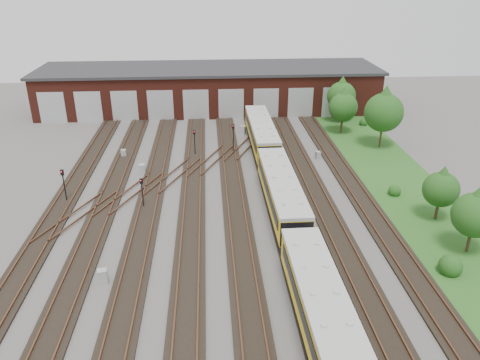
{
  "coord_description": "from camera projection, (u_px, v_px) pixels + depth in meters",
  "views": [
    {
      "loc": [
        -0.24,
        -31.08,
        20.16
      ],
      "look_at": [
        2.5,
        8.45,
        2.0
      ],
      "focal_mm": 35.0,
      "sensor_mm": 36.0,
      "label": 1
    }
  ],
  "objects": [
    {
      "name": "track_network",
      "position": [
        213.0,
        244.0,
        37.08
      ],
      "size": [
        30.4,
        70.0,
        0.33
      ],
      "color": "black",
      "rests_on": "ground"
    },
    {
      "name": "relay_cabinet_0",
      "position": [
        103.0,
        277.0,
        32.44
      ],
      "size": [
        0.74,
        0.65,
        1.09
      ],
      "primitive_type": "cube",
      "rotation": [
        0.0,
        0.0,
        0.18
      ],
      "color": "#9B9EA0",
      "rests_on": "ground"
    },
    {
      "name": "relay_cabinet_1",
      "position": [
        124.0,
        153.0,
        54.02
      ],
      "size": [
        0.57,
        0.48,
        0.92
      ],
      "primitive_type": "cube",
      "rotation": [
        0.0,
        0.0,
        -0.04
      ],
      "color": "#9B9EA0",
      "rests_on": "ground"
    },
    {
      "name": "signal_mast_0",
      "position": [
        64.0,
        181.0,
        43.13
      ],
      "size": [
        0.32,
        0.3,
        3.25
      ],
      "rotation": [
        0.0,
        0.0,
        -0.24
      ],
      "color": "black",
      "rests_on": "ground"
    },
    {
      "name": "grass_verge",
      "position": [
        403.0,
        187.0,
        46.85
      ],
      "size": [
        8.0,
        55.0,
        0.05
      ],
      "primitive_type": "cube",
      "color": "#21511B",
      "rests_on": "ground"
    },
    {
      "name": "ground",
      "position": [
        216.0,
        249.0,
        36.6
      ],
      "size": [
        120.0,
        120.0,
        0.0
      ],
      "primitive_type": "plane",
      "color": "#4B4946",
      "rests_on": "ground"
    },
    {
      "name": "tree_2",
      "position": [
        384.0,
        108.0,
        55.24
      ],
      "size": [
        4.6,
        4.6,
        7.63
      ],
      "color": "#382B19",
      "rests_on": "ground"
    },
    {
      "name": "maintenance_shed",
      "position": [
        209.0,
        88.0,
        71.52
      ],
      "size": [
        51.0,
        12.5,
        6.35
      ],
      "color": "#531E14",
      "rests_on": "ground"
    },
    {
      "name": "relay_cabinet_4",
      "position": [
        318.0,
        155.0,
        53.55
      ],
      "size": [
        0.65,
        0.6,
        0.88
      ],
      "primitive_type": "cube",
      "rotation": [
        0.0,
        0.0,
        0.36
      ],
      "color": "#9B9EA0",
      "rests_on": "ground"
    },
    {
      "name": "relay_cabinet_3",
      "position": [
        243.0,
        130.0,
        61.46
      ],
      "size": [
        0.84,
        0.78,
        1.11
      ],
      "primitive_type": "cube",
      "rotation": [
        0.0,
        0.0,
        -0.44
      ],
      "color": "#9B9EA0",
      "rests_on": "ground"
    },
    {
      "name": "signal_mast_2",
      "position": [
        233.0,
        135.0,
        54.58
      ],
      "size": [
        0.3,
        0.29,
        3.51
      ],
      "rotation": [
        0.0,
        0.0,
        -0.29
      ],
      "color": "black",
      "rests_on": "ground"
    },
    {
      "name": "signal_mast_3",
      "position": [
        195.0,
        139.0,
        53.93
      ],
      "size": [
        0.26,
        0.24,
        3.08
      ],
      "rotation": [
        0.0,
        0.0,
        -0.02
      ],
      "color": "black",
      "rests_on": "ground"
    },
    {
      "name": "bush_1",
      "position": [
        395.0,
        189.0,
        44.96
      ],
      "size": [
        1.21,
        1.21,
        1.21
      ],
      "primitive_type": "sphere",
      "color": "#1F4814",
      "rests_on": "ground"
    },
    {
      "name": "metro_train",
      "position": [
        281.0,
        193.0,
        41.46
      ],
      "size": [
        2.72,
        46.63,
        3.02
      ],
      "rotation": [
        0.0,
        0.0,
        0.01
      ],
      "color": "black",
      "rests_on": "ground"
    },
    {
      "name": "tree_3",
      "position": [
        442.0,
        185.0,
        39.57
      ],
      "size": [
        3.06,
        3.06,
        5.07
      ],
      "color": "#382B19",
      "rests_on": "ground"
    },
    {
      "name": "tree_4",
      "position": [
        476.0,
        210.0,
        34.73
      ],
      "size": [
        3.43,
        3.43,
        5.68
      ],
      "color": "#382B19",
      "rests_on": "ground"
    },
    {
      "name": "tree_1",
      "position": [
        344.0,
        104.0,
        60.39
      ],
      "size": [
        3.72,
        3.72,
        6.17
      ],
      "color": "#382B19",
      "rests_on": "ground"
    },
    {
      "name": "relay_cabinet_2",
      "position": [
        142.0,
        169.0,
        49.57
      ],
      "size": [
        0.67,
        0.57,
        1.09
      ],
      "primitive_type": "cube",
      "rotation": [
        0.0,
        0.0,
        0.04
      ],
      "color": "#9B9EA0",
      "rests_on": "ground"
    },
    {
      "name": "tree_0",
      "position": [
        342.0,
        93.0,
        64.72
      ],
      "size": [
        3.95,
        3.95,
        6.55
      ],
      "color": "#382B19",
      "rests_on": "ground"
    },
    {
      "name": "bush_2",
      "position": [
        364.0,
        121.0,
        64.78
      ],
      "size": [
        1.15,
        1.15,
        1.15
      ],
      "primitive_type": "sphere",
      "color": "#1F4814",
      "rests_on": "ground"
    },
    {
      "name": "signal_mast_1",
      "position": [
        142.0,
        189.0,
        42.02
      ],
      "size": [
        0.3,
        0.29,
        2.95
      ],
      "rotation": [
        0.0,
        0.0,
        -0.43
      ],
      "color": "black",
      "rests_on": "ground"
    },
    {
      "name": "bush_0",
      "position": [
        451.0,
        263.0,
        33.38
      ],
      "size": [
        1.69,
        1.69,
        1.69
      ],
      "primitive_type": "sphere",
      "color": "#1F4814",
      "rests_on": "ground"
    }
  ]
}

